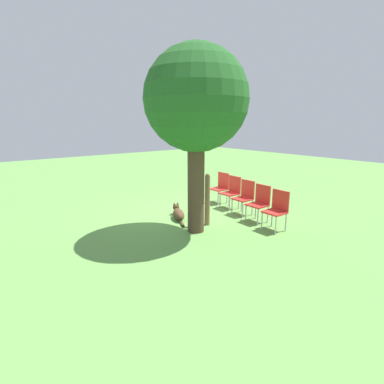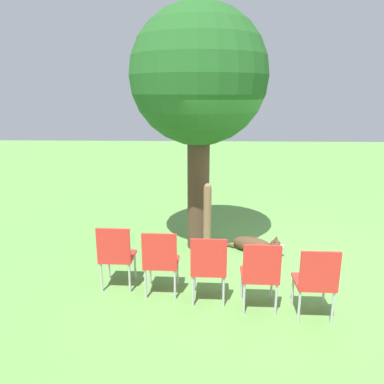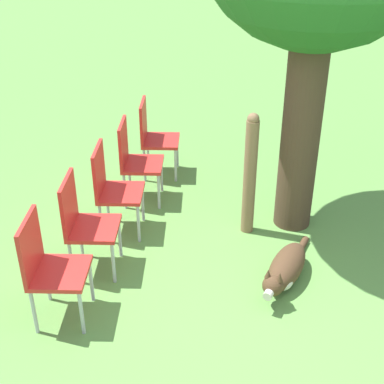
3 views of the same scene
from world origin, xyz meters
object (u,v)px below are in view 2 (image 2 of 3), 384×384
Objects in this scene: red_chair_0 at (316,279)px; red_chair_2 at (209,265)px; red_chair_4 at (116,253)px; red_chair_1 at (260,272)px; oak_tree at (199,79)px; red_chair_3 at (161,259)px; dog at (255,245)px; fence_post at (207,221)px.

red_chair_2 is (0.31, 1.24, 0.00)m from red_chair_0.
red_chair_0 and red_chair_2 have the same top height.
red_chair_0 is 2.55m from red_chair_4.
red_chair_1 is 1.91m from red_chair_4.
oak_tree is 3.41m from red_chair_0.
red_chair_0 is 1.00× the size of red_chair_3.
fence_post reaches higher than dog.
fence_post is (-0.26, 0.81, 0.50)m from dog.
red_chair_2 is at bearing -103.10° from red_chair_3.
oak_tree is 3.10m from red_chair_1.
red_chair_1 is at bearing -156.93° from fence_post.
red_chair_1 is (0.16, 0.62, 0.00)m from red_chair_0.
dog is at bearing 14.15° from red_chair_0.
fence_post is 2.06m from red_chair_0.
oak_tree is 4.34× the size of red_chair_3.
red_chair_1 is (-1.73, 0.18, 0.38)m from dog.
dog is 1.17× the size of red_chair_1.
oak_tree is at bearing -14.34° from red_chair_3.
oak_tree is at bearing -166.41° from dog.
red_chair_4 is at bearing 129.42° from fence_post.
red_chair_4 is at bearing 76.90° from red_chair_2.
fence_post reaches higher than red_chair_1.
red_chair_3 reaches higher than dog.
fence_post is 1.37× the size of red_chair_0.
dog is 2.43m from red_chair_4.
red_chair_1 is at bearing -103.10° from red_chair_2.
oak_tree is 3.16× the size of fence_post.
red_chair_3 is at bearing 76.90° from red_chair_0.
oak_tree reaches higher than dog.
dog is 2.04m from red_chair_3.
red_chair_0 is at bearing -103.10° from red_chair_2.
red_chair_0 and red_chair_3 have the same top height.
dog is 1.17× the size of red_chair_2.
red_chair_1 is 1.00× the size of red_chair_3.
fence_post is 1.59m from red_chair_4.
oak_tree reaches higher than red_chair_1.
red_chair_0 and red_chair_1 have the same top height.
fence_post is 1.33m from red_chair_2.
red_chair_4 is at bearing -121.99° from dog.
fence_post is 1.37× the size of red_chair_1.
red_chair_2 is (-1.32, -0.01, -0.11)m from fence_post.
red_chair_0 is (-2.11, -1.40, -2.28)m from oak_tree.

